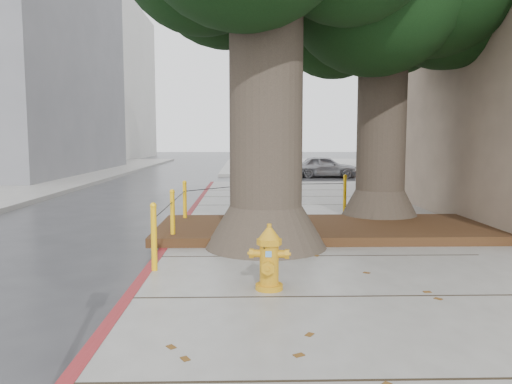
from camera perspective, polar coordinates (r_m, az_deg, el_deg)
ground at (r=5.92m, az=5.29°, el=-13.21°), size 140.00×140.00×0.00m
sidewalk_far at (r=36.22m, az=9.22°, el=3.04°), size 16.00×20.00×0.15m
curb_red at (r=8.37m, az=-10.61°, el=-6.99°), size 0.14×26.00×0.16m
planter_bed at (r=9.73m, az=7.91°, el=-4.17°), size 6.40×2.60×0.16m
building_far_white at (r=53.41m, az=-19.63°, el=11.70°), size 12.00×18.00×15.00m
building_side_white at (r=35.77m, az=26.77°, el=9.53°), size 10.00×10.00×9.00m
bollard_ring at (r=10.01m, az=-2.54°, el=-1.32°), size 3.79×5.39×0.95m
fire_hydrant at (r=6.01m, az=1.51°, el=-7.51°), size 0.42×0.39×0.80m
car_silver at (r=25.64m, az=7.87°, el=2.90°), size 3.31×1.50×1.10m
car_red at (r=24.45m, az=20.82°, el=2.46°), size 3.55×1.40×1.15m
car_dark at (r=25.56m, az=-25.18°, el=2.64°), size 2.13×4.73×1.35m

